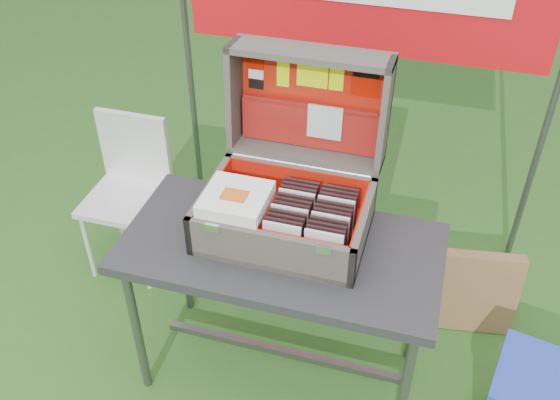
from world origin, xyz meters
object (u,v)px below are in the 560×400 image
(chair, at_px, (125,202))
(cardboard_box, at_px, (473,292))
(suitcase, at_px, (290,159))
(table, at_px, (281,312))

(chair, bearing_deg, cardboard_box, 1.79)
(suitcase, xyz_separation_m, cardboard_box, (0.75, 0.36, -0.80))
(table, distance_m, suitcase, 0.66)
(suitcase, xyz_separation_m, chair, (-0.90, 0.31, -0.62))
(table, relative_size, cardboard_box, 2.82)
(table, relative_size, chair, 1.48)
(suitcase, distance_m, cardboard_box, 1.16)
(table, bearing_deg, suitcase, 92.48)
(table, bearing_deg, chair, 154.25)
(table, distance_m, cardboard_box, 0.90)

